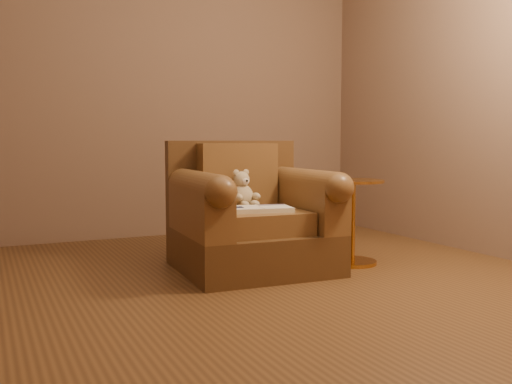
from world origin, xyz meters
name	(u,v)px	position (x,y,z in m)	size (l,w,h in m)	color
floor	(241,291)	(0.00, 0.00, 0.00)	(4.00, 4.00, 0.00)	brown
armchair	(250,220)	(0.28, 0.48, 0.32)	(0.96, 0.91, 0.82)	#53361B
teddy_bear	(243,193)	(0.27, 0.56, 0.49)	(0.18, 0.21, 0.25)	#C7B28B
guidebook	(260,209)	(0.26, 0.30, 0.41)	(0.41, 0.30, 0.03)	beige
side_table	(353,219)	(0.95, 0.31, 0.30)	(0.40, 0.40, 0.56)	#C98A37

